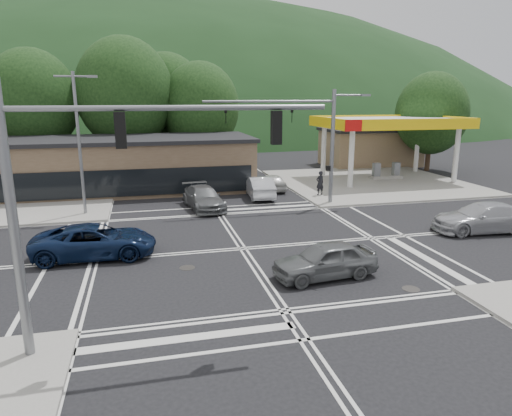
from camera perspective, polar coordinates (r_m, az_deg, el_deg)
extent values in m
plane|color=black|center=(23.23, -1.67, -5.10)|extent=(120.00, 120.00, 0.00)
cube|color=gray|center=(42.09, 14.18, 3.17)|extent=(16.00, 16.00, 0.15)
cube|color=gray|center=(38.67, -29.15, 0.92)|extent=(16.00, 16.00, 0.15)
cylinder|color=silver|center=(38.61, 11.81, 6.02)|extent=(0.44, 0.44, 5.00)
cylinder|color=silver|center=(44.06, 8.45, 7.09)|extent=(0.44, 0.44, 5.00)
cylinder|color=silver|center=(43.85, 23.76, 6.05)|extent=(0.44, 0.44, 5.00)
cylinder|color=silver|center=(48.71, 19.49, 7.09)|extent=(0.44, 0.44, 5.00)
cube|color=silver|center=(43.33, 16.34, 10.30)|extent=(12.00, 8.00, 0.60)
cube|color=yellow|center=(39.92, 19.23, 9.84)|extent=(12.20, 0.25, 0.90)
cube|color=yellow|center=(46.84, 13.87, 10.67)|extent=(12.20, 0.25, 0.90)
cube|color=yellow|center=(40.67, 8.88, 10.49)|extent=(0.25, 8.20, 0.90)
cube|color=yellow|center=(46.62, 22.84, 10.00)|extent=(0.25, 8.20, 0.90)
cube|color=red|center=(37.10, 12.09, 10.05)|extent=(1.40, 0.12, 0.90)
cube|color=gray|center=(43.88, 15.90, 3.72)|extent=(3.00, 1.00, 0.30)
cube|color=slate|center=(43.29, 14.80, 4.59)|extent=(0.60, 0.50, 1.30)
cube|color=slate|center=(44.27, 17.09, 4.64)|extent=(0.60, 0.50, 1.30)
cube|color=#846B4F|center=(52.90, 14.06, 7.27)|extent=(10.00, 6.00, 3.80)
cube|color=brown|center=(39.04, -18.77, 4.92)|extent=(24.00, 8.00, 4.00)
ellipsoid|color=#193618|center=(111.84, -11.64, 9.64)|extent=(252.00, 126.00, 140.00)
cylinder|color=#382619|center=(46.73, -25.52, 6.18)|extent=(0.50, 0.50, 4.84)
ellipsoid|color=black|center=(46.46, -26.13, 11.96)|extent=(8.00, 8.00, 9.20)
cylinder|color=#382619|center=(45.78, -15.65, 7.16)|extent=(0.50, 0.50, 5.28)
ellipsoid|color=black|center=(45.52, -16.08, 13.62)|extent=(9.00, 9.00, 10.35)
cylinder|color=#382619|center=(46.15, -6.84, 7.06)|extent=(0.50, 0.50, 4.40)
ellipsoid|color=black|center=(45.85, -7.00, 12.41)|extent=(7.60, 7.60, 8.74)
cylinder|color=#382619|center=(49.82, -10.89, 7.66)|extent=(0.50, 0.50, 4.84)
ellipsoid|color=black|center=(49.56, -11.14, 13.10)|extent=(8.40, 8.40, 9.66)
cylinder|color=#382619|center=(50.70, 20.74, 6.62)|extent=(0.50, 0.50, 3.96)
ellipsoid|color=black|center=(50.43, 21.11, 10.98)|extent=(7.20, 7.20, 8.28)
cylinder|color=slate|center=(30.89, -21.21, 7.25)|extent=(0.20, 0.20, 9.00)
cylinder|color=slate|center=(30.76, -21.90, 15.03)|extent=(2.20, 0.12, 0.12)
cube|color=slate|center=(30.65, -19.80, 15.21)|extent=(0.60, 0.25, 0.15)
cylinder|color=slate|center=(32.53, 9.49, 7.39)|extent=(0.28, 0.28, 8.00)
cylinder|color=slate|center=(30.84, 1.82, 13.18)|extent=(9.00, 0.16, 0.16)
imported|color=black|center=(31.30, 4.50, 11.51)|extent=(0.16, 0.20, 1.00)
imported|color=black|center=(30.19, -3.80, 11.44)|extent=(0.16, 0.20, 1.00)
cylinder|color=slate|center=(32.83, 11.73, 13.65)|extent=(2.40, 0.12, 0.12)
cube|color=slate|center=(33.32, 13.49, 13.56)|extent=(0.70, 0.30, 0.15)
cube|color=black|center=(32.61, 8.99, 4.94)|extent=(0.25, 0.30, 0.35)
cylinder|color=slate|center=(14.21, -28.02, -2.19)|extent=(0.28, 0.28, 8.00)
cylinder|color=slate|center=(13.33, -10.18, 12.22)|extent=(9.00, 0.16, 0.16)
cube|color=black|center=(13.34, -16.59, 9.29)|extent=(0.30, 0.25, 1.00)
cube|color=black|center=(13.89, 2.56, 9.99)|extent=(0.30, 0.25, 1.00)
imported|color=#0D1B3A|center=(23.13, -19.50, -3.93)|extent=(5.77, 2.78, 1.58)
imported|color=slate|center=(19.65, 8.62, -6.46)|extent=(4.67, 2.26, 1.54)
imported|color=#A9ABB1|center=(28.91, 26.45, -1.08)|extent=(5.88, 2.93, 1.64)
imported|color=silver|center=(34.80, 0.43, 2.66)|extent=(2.09, 5.01, 1.61)
imported|color=beige|center=(37.53, 2.00, 3.28)|extent=(1.66, 4.01, 1.36)
imported|color=#5A5D5F|center=(31.47, -6.57, 1.28)|extent=(2.81, 5.44, 1.51)
imported|color=black|center=(35.26, 8.00, 3.12)|extent=(0.76, 0.60, 1.85)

